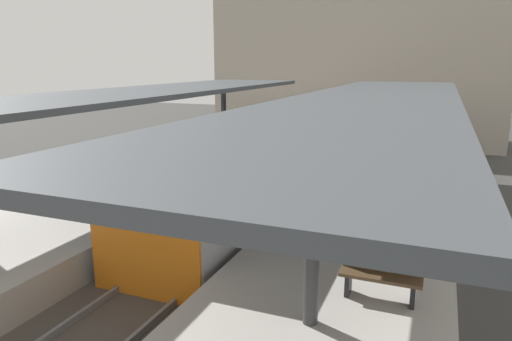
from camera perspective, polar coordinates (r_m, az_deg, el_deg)
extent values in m
plane|color=#383835|center=(13.56, -3.56, -8.67)|extent=(80.00, 80.00, 0.00)
cube|color=#ADA8A0|center=(15.33, -16.57, -4.61)|extent=(4.40, 28.00, 1.00)
cube|color=#ADA8A0|center=(12.33, 12.76, -8.77)|extent=(4.40, 28.00, 1.00)
cube|color=#4C4742|center=(13.52, -3.57, -8.27)|extent=(3.20, 28.00, 0.20)
cube|color=slate|center=(13.77, -6.31, -7.17)|extent=(0.08, 28.00, 0.14)
cube|color=slate|center=(13.19, -0.73, -8.03)|extent=(0.08, 28.00, 0.14)
cube|color=#ADADB2|center=(16.40, 1.97, 1.24)|extent=(2.70, 15.38, 2.90)
cube|color=orange|center=(9.83, -13.80, -8.34)|extent=(2.65, 0.08, 2.60)
cube|color=black|center=(16.84, -2.41, 2.76)|extent=(0.04, 14.15, 0.76)
cube|color=black|center=(15.92, 6.62, 2.08)|extent=(0.04, 14.15, 0.76)
cube|color=#515156|center=(16.15, 2.01, 6.63)|extent=(2.16, 14.61, 0.20)
cylinder|color=#333335|center=(21.33, -4.02, 6.30)|extent=(0.24, 0.24, 3.00)
cube|color=#3D4247|center=(15.78, -14.26, 9.28)|extent=(4.18, 21.00, 0.16)
cylinder|color=#333335|center=(7.12, 7.03, -7.79)|extent=(0.24, 0.24, 3.01)
cylinder|color=#333335|center=(19.28, 16.85, 5.06)|extent=(0.24, 0.24, 3.01)
cube|color=#3D4247|center=(12.89, 14.61, 8.53)|extent=(4.18, 21.00, 0.16)
cube|color=black|center=(8.62, 11.36, -13.55)|extent=(0.08, 0.32, 0.40)
cube|color=black|center=(8.53, 18.87, -14.35)|extent=(0.08, 0.32, 0.40)
cube|color=#4C3823|center=(8.46, 15.18, -12.59)|extent=(1.40, 0.40, 0.06)
cube|color=#4C3823|center=(8.53, 15.43, -10.69)|extent=(1.40, 0.06, 0.40)
cylinder|color=#262628|center=(12.21, 5.85, -0.83)|extent=(0.08, 0.08, 2.20)
cube|color=black|center=(12.01, 5.95, 3.57)|extent=(0.90, 0.06, 0.32)
cylinder|color=#2D2D30|center=(13.80, 7.75, -2.24)|extent=(0.44, 0.44, 0.80)
cylinder|color=#386B3D|center=(20.37, -4.83, 2.96)|extent=(0.28, 0.28, 0.88)
cylinder|color=maroon|center=(20.24, -4.87, 5.14)|extent=(0.36, 0.36, 0.68)
sphere|color=beige|center=(20.19, -4.90, 6.40)|extent=(0.22, 0.22, 0.22)
cube|color=#A89E8E|center=(31.81, 12.45, 13.71)|extent=(18.00, 6.00, 11.00)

